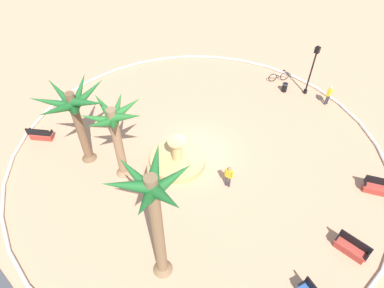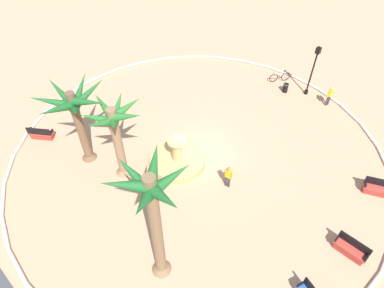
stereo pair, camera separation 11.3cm
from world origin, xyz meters
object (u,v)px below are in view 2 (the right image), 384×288
Objects in this scene: palm_tree_by_curb at (153,209)px; bench_southwest at (42,134)px; fountain at (177,160)px; person_cyclist_helmet at (330,95)px; palm_tree_mid_plaza at (75,110)px; bicycle_red_frame at (280,77)px; bench_west at (350,250)px; person_cyclist_photo at (228,176)px; trash_bin at (286,88)px; lamppost at (314,67)px; palm_tree_near_fountain at (115,127)px; bench_southeast at (378,189)px.

bench_southwest is (12.43, -0.78, -4.65)m from palm_tree_by_curb.
fountain is 2.16× the size of person_cyclist_helmet.
palm_tree_mid_plaza reaches higher than person_cyclist_helmet.
bench_west is at bearing 135.64° from bicycle_red_frame.
bench_west is at bearing -173.43° from person_cyclist_photo.
palm_tree_by_curb is 4.48× the size of bench_southwest.
bicycle_red_frame is 0.88× the size of person_cyclist_photo.
trash_bin is at bearing 12.52° from person_cyclist_helmet.
palm_tree_by_curb is 5.07× the size of bicycle_red_frame.
trash_bin is 10.68m from person_cyclist_photo.
bicycle_red_frame is at bearing -115.52° from bench_southwest.
person_cyclist_photo is at bearing -151.76° from palm_tree_mid_plaza.
trash_bin is at bearing 140.50° from bicycle_red_frame.
lamppost reaches higher than trash_bin.
palm_tree_by_curb is (-6.07, 2.64, 1.32)m from palm_tree_near_fountain.
person_cyclist_photo is (0.64, 11.07, 0.01)m from person_cyclist_helmet.
palm_tree_near_fountain is (1.84, 2.73, 3.38)m from fountain.
bench_west and bench_southwest have the same top height.
trash_bin is at bearing -120.03° from bench_southwest.
bench_southwest is at bearing 59.97° from trash_bin.
lamppost is 2.89× the size of bicycle_red_frame.
bench_southwest is (3.80, 1.10, -3.54)m from palm_tree_mid_plaza.
bicycle_red_frame is at bearing -0.67° from lamppost.
person_cyclist_helmet is at bearing -112.06° from palm_tree_near_fountain.
bench_west is 0.97× the size of bench_southeast.
palm_tree_near_fountain is 3.24× the size of bench_southwest.
trash_bin is at bearing -76.18° from person_cyclist_photo.
palm_tree_by_curb is 17.39m from trash_bin.
person_cyclist_helmet is at bearing -58.04° from bench_west.
bicycle_red_frame is at bearing -75.43° from palm_tree_by_curb.
bench_west is (-10.43, -1.51, 0.05)m from fountain.
bicycle_red_frame is 0.88× the size of person_cyclist_helmet.
bench_southwest is at bearing 53.21° from person_cyclist_helmet.
bicycle_red_frame is (4.51, -17.36, -4.61)m from palm_tree_by_curb.
palm_tree_mid_plaza is 3.32× the size of person_cyclist_helmet.
palm_tree_near_fountain is at bearing -163.62° from palm_tree_mid_plaza.
palm_tree_by_curb reaches higher than trash_bin.
palm_tree_near_fountain is at bearing 67.94° from person_cyclist_helmet.
palm_tree_near_fountain is 7.41m from bench_southwest.
bench_west is at bearing -171.76° from fountain.
palm_tree_mid_plaza is 17.68m from person_cyclist_helmet.
bench_southeast is at bearing 136.41° from person_cyclist_helmet.
palm_tree_by_curb is 1.75× the size of lamppost.
palm_tree_mid_plaza is 15.85m from trash_bin.
person_cyclist_helmet is (-3.19, -0.71, 0.50)m from trash_bin.
bench_southeast is 1.04× the size of bench_southwest.
bench_southwest reaches higher than bicycle_red_frame.
bench_west is 13.46m from lamppost.
person_cyclist_photo is at bearing 108.04° from bicycle_red_frame.
bench_southwest is (18.15, 10.71, 0.00)m from bench_southeast.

